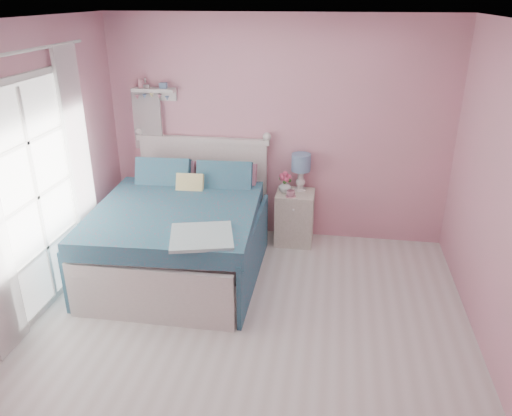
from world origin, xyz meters
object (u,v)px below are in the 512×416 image
(bed, at_px, (182,234))
(table_lamp, at_px, (301,165))
(vase, at_px, (285,186))
(teacup, at_px, (291,194))
(nightstand, at_px, (295,217))

(bed, bearing_deg, table_lamp, 34.01)
(table_lamp, bearing_deg, bed, -142.94)
(vase, distance_m, teacup, 0.16)
(bed, bearing_deg, teacup, 28.26)
(nightstand, height_order, table_lamp, table_lamp)
(bed, xyz_separation_m, nightstand, (1.14, 0.81, -0.09))
(table_lamp, distance_m, teacup, 0.37)
(vase, height_order, teacup, vase)
(table_lamp, distance_m, vase, 0.31)
(vase, relative_size, teacup, 1.60)
(nightstand, distance_m, teacup, 0.38)
(teacup, bearing_deg, table_lamp, 68.71)
(nightstand, relative_size, vase, 4.13)
(nightstand, relative_size, teacup, 6.61)
(bed, height_order, table_lamp, bed)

